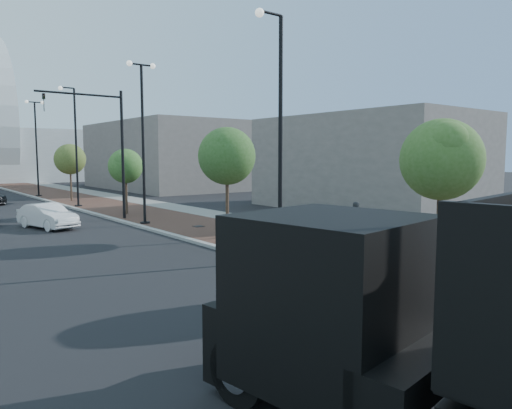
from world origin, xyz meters
TOP-DOWN VIEW (x-y plane):
  - sidewalk at (3.50, 40.00)m, footprint 7.00×140.00m
  - concrete_strip at (6.20, 40.00)m, footprint 2.40×140.00m
  - curb at (0.00, 40.00)m, footprint 0.30×140.00m
  - white_sedan at (-4.16, 24.27)m, footprint 2.49×4.41m
  - pedestrian at (6.45, 11.31)m, footprint 0.72×0.52m
  - streetlight_1 at (0.49, 10.00)m, footprint 1.44×0.56m
  - streetlight_2 at (0.60, 22.00)m, footprint 1.72×0.56m
  - streetlight_3 at (0.49, 34.00)m, footprint 1.44×0.56m
  - streetlight_4 at (0.60, 46.00)m, footprint 1.72×0.56m
  - traffic_mast at (-0.30, 25.00)m, footprint 5.09×0.20m
  - tree_0 at (1.65, 4.02)m, footprint 2.42×2.37m
  - tree_1 at (1.65, 15.02)m, footprint 2.72×2.72m
  - tree_2 at (1.65, 27.02)m, footprint 2.36×2.30m
  - tree_3 at (1.65, 39.02)m, footprint 2.65×2.65m
  - commercial_block_ne at (16.00, 50.00)m, footprint 12.00×22.00m
  - commercial_block_e at (18.00, 20.00)m, footprint 10.00×16.00m
  - utility_cover_1 at (2.40, 8.00)m, footprint 0.50×0.50m
  - utility_cover_2 at (2.40, 19.00)m, footprint 0.50×0.50m

SIDE VIEW (x-z plane):
  - sidewalk at x=3.50m, z-range 0.00..0.12m
  - concrete_strip at x=6.20m, z-range 0.00..0.13m
  - curb at x=0.00m, z-range 0.00..0.14m
  - utility_cover_1 at x=2.40m, z-range 0.12..0.14m
  - utility_cover_2 at x=2.40m, z-range 0.12..0.14m
  - white_sedan at x=-4.16m, z-range 0.00..1.38m
  - pedestrian at x=6.45m, z-range 0.00..1.84m
  - tree_2 at x=1.65m, z-range 1.08..5.57m
  - commercial_block_e at x=18.00m, z-range 0.00..7.00m
  - tree_3 at x=1.65m, z-range 1.19..6.23m
  - tree_0 at x=1.65m, z-range 1.35..6.46m
  - commercial_block_ne at x=16.00m, z-range 0.00..8.00m
  - tree_1 at x=1.65m, z-range 1.31..6.69m
  - streetlight_1 at x=0.49m, z-range -0.26..8.95m
  - streetlight_3 at x=0.49m, z-range -0.26..8.95m
  - streetlight_2 at x=0.60m, z-range 0.18..9.46m
  - streetlight_4 at x=0.60m, z-range 0.18..9.46m
  - traffic_mast at x=-0.30m, z-range 0.98..8.98m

